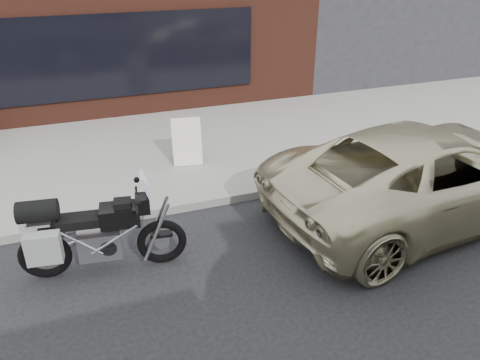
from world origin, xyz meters
name	(u,v)px	position (x,y,z in m)	size (l,w,h in m)	color
near_sidewalk	(158,144)	(0.00, 7.00, 0.07)	(44.00, 6.00, 0.15)	gray
storefront	(48,10)	(-2.00, 13.98, 2.25)	(14.00, 10.07, 4.50)	#54271B
motorcycle	(91,234)	(-1.68, 2.84, 0.63)	(2.29, 0.75, 1.45)	black
minivan	(427,173)	(3.70, 2.60, 0.77)	(2.56, 5.54, 1.54)	beige
sandwich_sign	(186,140)	(0.39, 5.75, 0.61)	(0.66, 0.62, 0.93)	white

